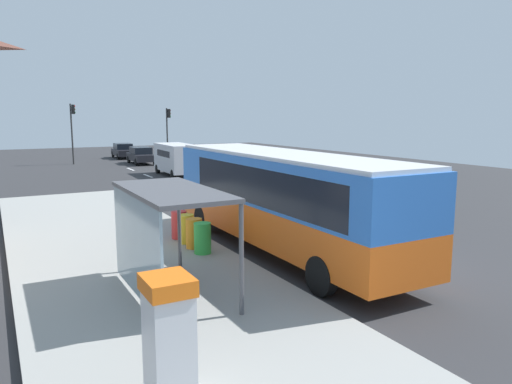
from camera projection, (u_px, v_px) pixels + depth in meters
ground_plane at (195, 196)px, 26.63m from camera, size 56.00×92.00×0.04m
sidewalk_platform at (138, 274)px, 13.18m from camera, size 6.20×30.00×0.18m
lane_stripe_seg_1 at (400, 271)px, 13.74m from camera, size 0.16×2.20×0.01m
lane_stripe_seg_2 at (301, 233)px, 18.08m from camera, size 0.16×2.20×0.01m
lane_stripe_seg_3 at (240, 211)px, 22.41m from camera, size 0.16×2.20×0.01m
lane_stripe_seg_4 at (200, 195)px, 26.75m from camera, size 0.16×2.20×0.01m
lane_stripe_seg_5 at (170, 184)px, 31.08m from camera, size 0.16×2.20×0.01m
lane_stripe_seg_6 at (148, 176)px, 35.42m from camera, size 0.16×2.20×0.01m
lane_stripe_seg_7 at (131, 169)px, 39.75m from camera, size 0.16×2.20×0.01m
bus at (281, 196)px, 15.33m from camera, size 2.57×11.02×3.21m
white_van at (177, 157)px, 35.42m from camera, size 2.19×5.27×2.30m
sedan_near at (123, 151)px, 50.04m from camera, size 2.02×4.48×1.52m
sedan_far at (141, 155)px, 44.18m from camera, size 1.95×4.45×1.52m
ticket_machine at (169, 340)px, 6.95m from camera, size 0.66×0.76×1.94m
recycling_bin_green at (203, 238)px, 14.79m from camera, size 0.52×0.52×0.95m
recycling_bin_orange at (194, 233)px, 15.40m from camera, size 0.52×0.52×0.95m
recycling_bin_yellow at (186, 229)px, 16.00m from camera, size 0.52×0.52×0.95m
recycling_bin_red at (179, 225)px, 16.61m from camera, size 0.52×0.52×0.95m
traffic_light_near_side at (168, 126)px, 46.82m from camera, size 0.49×0.28×5.07m
traffic_light_far_side at (73, 124)px, 43.41m from camera, size 0.49×0.28×5.41m
bus_shelter at (158, 215)px, 11.09m from camera, size 1.80×4.00×2.50m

